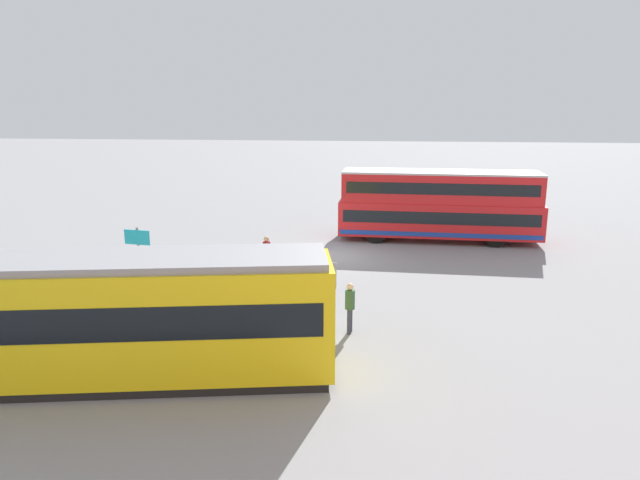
{
  "coord_description": "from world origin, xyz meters",
  "views": [
    {
      "loc": [
        -2.24,
        27.18,
        7.48
      ],
      "look_at": [
        0.17,
        3.9,
        1.74
      ],
      "focal_mm": 32.3,
      "sensor_mm": 36.0,
      "label": 1
    }
  ],
  "objects_px": {
    "double_decker_bus": "(439,205)",
    "info_sign": "(138,247)",
    "tram_yellow": "(48,319)",
    "pedestrian_crossing": "(350,304)",
    "pedestrian_near_railing": "(267,253)"
  },
  "relations": [
    {
      "from": "double_decker_bus",
      "to": "info_sign",
      "type": "distance_m",
      "value": 16.01
    },
    {
      "from": "double_decker_bus",
      "to": "tram_yellow",
      "type": "height_order",
      "value": "double_decker_bus"
    },
    {
      "from": "pedestrian_crossing",
      "to": "info_sign",
      "type": "height_order",
      "value": "info_sign"
    },
    {
      "from": "tram_yellow",
      "to": "pedestrian_crossing",
      "type": "height_order",
      "value": "tram_yellow"
    },
    {
      "from": "tram_yellow",
      "to": "pedestrian_crossing",
      "type": "bearing_deg",
      "value": -152.2
    },
    {
      "from": "pedestrian_near_railing",
      "to": "pedestrian_crossing",
      "type": "xyz_separation_m",
      "value": [
        -3.93,
        6.03,
        -0.02
      ]
    },
    {
      "from": "pedestrian_crossing",
      "to": "info_sign",
      "type": "relative_size",
      "value": 0.66
    },
    {
      "from": "pedestrian_near_railing",
      "to": "pedestrian_crossing",
      "type": "bearing_deg",
      "value": 123.09
    },
    {
      "from": "tram_yellow",
      "to": "pedestrian_crossing",
      "type": "relative_size",
      "value": 8.97
    },
    {
      "from": "tram_yellow",
      "to": "pedestrian_near_railing",
      "type": "distance_m",
      "value": 10.92
    },
    {
      "from": "pedestrian_crossing",
      "to": "tram_yellow",
      "type": "bearing_deg",
      "value": 27.8
    },
    {
      "from": "pedestrian_near_railing",
      "to": "double_decker_bus",
      "type": "bearing_deg",
      "value": -137.97
    },
    {
      "from": "double_decker_bus",
      "to": "pedestrian_near_railing",
      "type": "height_order",
      "value": "double_decker_bus"
    },
    {
      "from": "pedestrian_near_railing",
      "to": "pedestrian_crossing",
      "type": "relative_size",
      "value": 1.02
    },
    {
      "from": "double_decker_bus",
      "to": "tram_yellow",
      "type": "bearing_deg",
      "value": 55.57
    }
  ]
}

